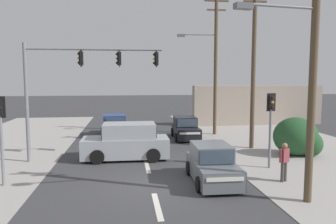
{
  "coord_description": "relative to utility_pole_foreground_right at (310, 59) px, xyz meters",
  "views": [
    {
      "loc": [
        -1.02,
        -12.5,
        4.25
      ],
      "look_at": [
        1.15,
        4.0,
        2.53
      ],
      "focal_mm": 35.0,
      "sensor_mm": 36.0,
      "label": 1
    }
  ],
  "objects": [
    {
      "name": "suv_oncoming_mid",
      "position": [
        -5.99,
        6.97,
        -3.99
      ],
      "size": [
        4.56,
        2.09,
        1.9
      ],
      "color": "#A3A8AD",
      "rests_on": "ground"
    },
    {
      "name": "ground_plane",
      "position": [
        -5.02,
        2.35,
        -4.87
      ],
      "size": [
        140.0,
        140.0,
        0.0
      ],
      "primitive_type": "plane",
      "color": "#3A3A3D"
    },
    {
      "name": "hatchback_oncoming_near",
      "position": [
        -1.83,
        12.39,
        -4.17
      ],
      "size": [
        1.86,
        3.68,
        1.53
      ],
      "color": "black",
      "rests_on": "ground"
    },
    {
      "name": "pedestal_signal_left_kerb",
      "position": [
        -10.86,
        3.18,
        -2.45
      ],
      "size": [
        0.44,
        0.3,
        3.56
      ],
      "color": "slate",
      "rests_on": "ground"
    },
    {
      "name": "lane_dash_mid",
      "position": [
        -5.02,
        5.35,
        -4.87
      ],
      "size": [
        0.2,
        2.4,
        0.01
      ],
      "primitive_type": "cube",
      "color": "silver",
      "rests_on": "ground"
    },
    {
      "name": "sedan_receding_far",
      "position": [
        -6.85,
        14.25,
        -4.17
      ],
      "size": [
        2.04,
        4.31,
        1.56
      ],
      "color": "navy",
      "rests_on": "ground"
    },
    {
      "name": "hatchback_crossing_left",
      "position": [
        -2.51,
        2.66,
        -4.17
      ],
      "size": [
        1.85,
        3.67,
        1.53
      ],
      "color": "slate",
      "rests_on": "ground"
    },
    {
      "name": "utility_pole_background_right",
      "position": [
        0.55,
        13.74,
        0.66
      ],
      "size": [
        3.78,
        0.39,
        10.33
      ],
      "color": "brown",
      "rests_on": "ground"
    },
    {
      "name": "lane_dash_far",
      "position": [
        -5.02,
        10.35,
        -4.87
      ],
      "size": [
        0.2,
        2.4,
        0.01
      ],
      "primitive_type": "cube",
      "color": "silver",
      "rests_on": "ground"
    },
    {
      "name": "kerb_right_verge",
      "position": [
        3.98,
        4.35,
        -4.86
      ],
      "size": [
        10.0,
        44.0,
        0.02
      ],
      "primitive_type": "cube",
      "color": "#A39E99",
      "rests_on": "ground"
    },
    {
      "name": "shopfront_wall_far",
      "position": [
        5.98,
        18.35,
        -3.07
      ],
      "size": [
        12.0,
        1.0,
        3.6
      ],
      "primitive_type": "cube",
      "color": "#A39384",
      "rests_on": "ground"
    },
    {
      "name": "utility_pole_foreground_right",
      "position": [
        0.0,
        0.0,
        0.0
      ],
      "size": [
        3.77,
        0.65,
        9.03
      ],
      "color": "brown",
      "rests_on": "ground"
    },
    {
      "name": "roadside_bush",
      "position": [
        3.37,
        6.51,
        -3.87
      ],
      "size": [
        2.57,
        2.2,
        2.12
      ],
      "color": "#234C28",
      "rests_on": "ground"
    },
    {
      "name": "lane_dash_near",
      "position": [
        -5.02,
        0.35,
        -4.87
      ],
      "size": [
        0.2,
        2.4,
        0.01
      ],
      "primitive_type": "cube",
      "color": "silver",
      "rests_on": "ground"
    },
    {
      "name": "traffic_signal_mast",
      "position": [
        -8.55,
        6.94,
        -0.52
      ],
      "size": [
        6.89,
        0.47,
        6.0
      ],
      "color": "slate",
      "rests_on": "ground"
    },
    {
      "name": "utility_pole_midground_right",
      "position": [
        1.57,
        8.65,
        0.28
      ],
      "size": [
        1.8,
        0.26,
        9.82
      ],
      "color": "brown",
      "rests_on": "ground"
    },
    {
      "name": "pedestrian_at_kerb",
      "position": [
        0.38,
        2.2,
        -3.94
      ],
      "size": [
        0.51,
        0.35,
        1.63
      ],
      "color": "#47423D",
      "rests_on": "ground"
    },
    {
      "name": "pedestal_signal_right_kerb",
      "position": [
        0.7,
        4.25,
        -2.45
      ],
      "size": [
        0.44,
        0.3,
        3.56
      ],
      "color": "slate",
      "rests_on": "ground"
    }
  ]
}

